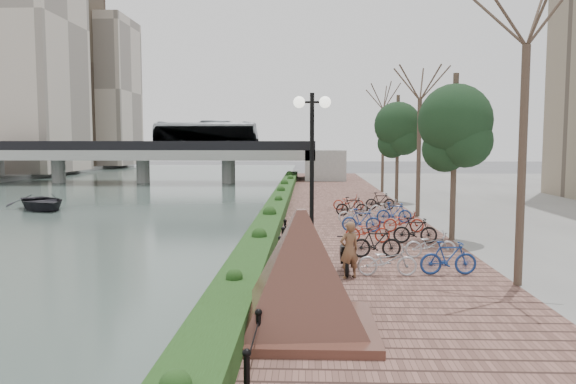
{
  "coord_description": "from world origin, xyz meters",
  "views": [
    {
      "loc": [
        2.31,
        -13.12,
        4.39
      ],
      "look_at": [
        1.37,
        13.14,
        2.0
      ],
      "focal_mm": 35.0,
      "sensor_mm": 36.0,
      "label": 1
    }
  ],
  "objects_px": {
    "pedestrian": "(349,250)",
    "boat": "(41,202)",
    "granite_monument": "(301,270)",
    "lamppost": "(312,148)",
    "motorcycle": "(346,255)"
  },
  "relations": [
    {
      "from": "granite_monument",
      "to": "lamppost",
      "type": "distance_m",
      "value": 4.8
    },
    {
      "from": "pedestrian",
      "to": "boat",
      "type": "height_order",
      "value": "pedestrian"
    },
    {
      "from": "motorcycle",
      "to": "boat",
      "type": "height_order",
      "value": "motorcycle"
    },
    {
      "from": "boat",
      "to": "granite_monument",
      "type": "bearing_deg",
      "value": -95.56
    },
    {
      "from": "motorcycle",
      "to": "pedestrian",
      "type": "height_order",
      "value": "pedestrian"
    },
    {
      "from": "lamppost",
      "to": "motorcycle",
      "type": "bearing_deg",
      "value": 47.57
    },
    {
      "from": "lamppost",
      "to": "motorcycle",
      "type": "xyz_separation_m",
      "value": [
        1.03,
        1.13,
        -3.21
      ]
    },
    {
      "from": "granite_monument",
      "to": "boat",
      "type": "bearing_deg",
      "value": 125.39
    },
    {
      "from": "granite_monument",
      "to": "pedestrian",
      "type": "height_order",
      "value": "granite_monument"
    },
    {
      "from": "motorcycle",
      "to": "pedestrian",
      "type": "xyz_separation_m",
      "value": [
        0.04,
        -0.73,
        0.31
      ]
    },
    {
      "from": "granite_monument",
      "to": "lamppost",
      "type": "xyz_separation_m",
      "value": [
        0.24,
        4.13,
        2.44
      ]
    },
    {
      "from": "granite_monument",
      "to": "boat",
      "type": "distance_m",
      "value": 29.2
    },
    {
      "from": "granite_monument",
      "to": "motorcycle",
      "type": "distance_m",
      "value": 5.46
    },
    {
      "from": "lamppost",
      "to": "motorcycle",
      "type": "distance_m",
      "value": 3.55
    },
    {
      "from": "lamppost",
      "to": "boat",
      "type": "height_order",
      "value": "lamppost"
    }
  ]
}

